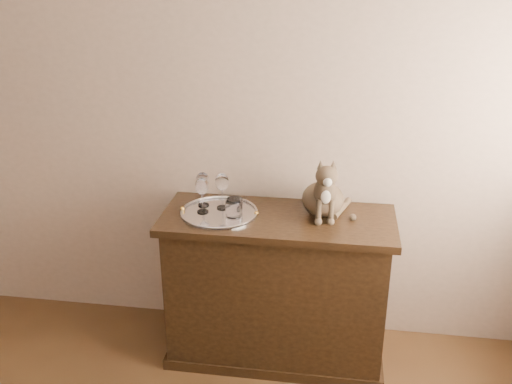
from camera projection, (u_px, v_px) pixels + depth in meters
The scene contains 9 objects.
wall_back at pixel (176, 102), 3.09m from camera, with size 4.00×0.10×2.70m, color tan.
sideboard at pixel (277, 288), 3.08m from camera, with size 1.20×0.50×0.85m, color black, non-canonical shape.
tray at pixel (219, 213), 2.94m from camera, with size 0.40×0.40×0.01m, color silver.
wine_glass_a at pixel (203, 189), 2.99m from camera, with size 0.07×0.07×0.19m, color white, non-canonical shape.
wine_glass_b at pixel (222, 191), 2.96m from camera, with size 0.07×0.07×0.19m, color white, non-canonical shape.
wine_glass_c at pixel (202, 195), 2.91m from camera, with size 0.07×0.07×0.19m, color white, non-canonical shape.
tumbler_a at pixel (233, 210), 2.87m from camera, with size 0.08×0.08×0.09m, color silver.
tumbler_c at pixel (235, 207), 2.90m from camera, with size 0.08×0.08×0.09m, color silver.
cat at pixel (324, 184), 2.89m from camera, with size 0.33×0.31×0.33m, color brown, non-canonical shape.
Camera 1 is at (0.88, -0.69, 2.09)m, focal length 40.00 mm.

